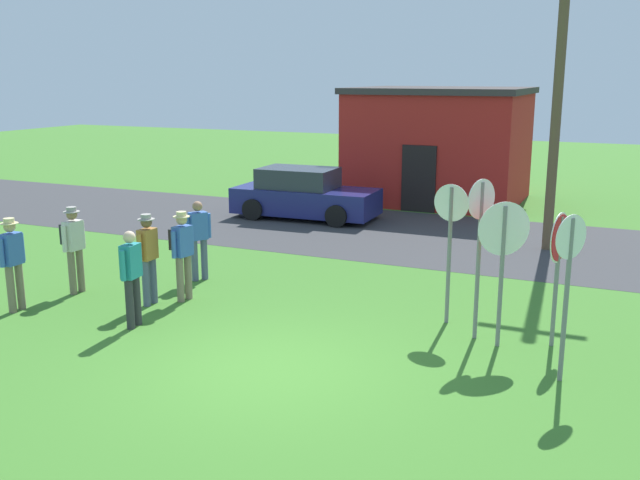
# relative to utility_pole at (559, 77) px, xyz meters

# --- Properties ---
(ground_plane) EXTENTS (80.00, 80.00, 0.00)m
(ground_plane) POSITION_rel_utility_pole_xyz_m (-2.77, -9.40, -4.19)
(ground_plane) COLOR #3D7528
(street_asphalt) EXTENTS (60.00, 6.40, 0.01)m
(street_asphalt) POSITION_rel_utility_pole_xyz_m (-2.77, 0.13, -4.18)
(street_asphalt) COLOR #38383A
(street_asphalt) RESTS_ON ground
(building_background) EXTENTS (5.68, 4.91, 3.82)m
(building_background) POSITION_rel_utility_pole_xyz_m (-4.37, 5.88, -2.27)
(building_background) COLOR #B2231E
(building_background) RESTS_ON ground
(utility_pole) EXTENTS (1.80, 0.24, 8.02)m
(utility_pole) POSITION_rel_utility_pole_xyz_m (0.00, 0.00, 0.00)
(utility_pole) COLOR brown
(utility_pole) RESTS_ON ground
(parked_car_on_street) EXTENTS (4.36, 2.14, 1.51)m
(parked_car_on_street) POSITION_rel_utility_pole_xyz_m (-7.24, 1.15, -3.50)
(parked_car_on_street) COLOR navy
(parked_car_on_street) RESTS_ON ground
(stop_sign_rear_left) EXTENTS (0.71, 0.49, 2.35)m
(stop_sign_rear_left) POSITION_rel_utility_pole_xyz_m (0.11, -7.09, -2.57)
(stop_sign_rear_left) COLOR slate
(stop_sign_rear_left) RESTS_ON ground
(stop_sign_leaning_right) EXTENTS (0.20, 0.78, 2.18)m
(stop_sign_leaning_right) POSITION_rel_utility_pole_xyz_m (0.91, -6.72, -2.70)
(stop_sign_leaning_right) COLOR slate
(stop_sign_leaning_right) RESTS_ON ground
(stop_sign_nearest) EXTENTS (0.63, 0.15, 2.45)m
(stop_sign_nearest) POSITION_rel_utility_pole_xyz_m (-0.91, -6.32, -2.56)
(stop_sign_nearest) COLOR slate
(stop_sign_nearest) RESTS_ON ground
(stop_sign_leaning_left) EXTENTS (0.35, 0.53, 2.41)m
(stop_sign_leaning_left) POSITION_rel_utility_pole_xyz_m (1.18, -8.06, -2.59)
(stop_sign_leaning_left) COLOR slate
(stop_sign_leaning_left) RESTS_ON ground
(stop_sign_far_back) EXTENTS (0.31, 0.58, 2.65)m
(stop_sign_far_back) POSITION_rel_utility_pole_xyz_m (-0.30, -6.89, -2.43)
(stop_sign_far_back) COLOR slate
(stop_sign_far_back) RESTS_ON ground
(person_holding_notes) EXTENTS (0.32, 0.57, 1.74)m
(person_holding_notes) POSITION_rel_utility_pole_xyz_m (-6.29, -7.63, -3.20)
(person_holding_notes) COLOR #4C5670
(person_holding_notes) RESTS_ON ground
(person_with_sunhat) EXTENTS (0.40, 0.57, 1.74)m
(person_with_sunhat) POSITION_rel_utility_pole_xyz_m (-8.10, -7.62, -3.18)
(person_with_sunhat) COLOR #7A6B56
(person_with_sunhat) RESTS_ON ground
(person_in_teal) EXTENTS (0.41, 0.57, 1.74)m
(person_in_teal) POSITION_rel_utility_pole_xyz_m (-5.86, -7.14, -3.18)
(person_in_teal) COLOR #7A6B56
(person_in_teal) RESTS_ON ground
(person_in_dark_shirt) EXTENTS (0.26, 0.57, 1.69)m
(person_in_dark_shirt) POSITION_rel_utility_pole_xyz_m (-5.78, -8.75, -3.24)
(person_in_dark_shirt) COLOR #2D2D33
(person_in_dark_shirt) RESTS_ON ground
(person_on_left) EXTENTS (0.38, 0.49, 1.69)m
(person_on_left) POSITION_rel_utility_pole_xyz_m (-6.35, -5.85, -3.24)
(person_on_left) COLOR #4C5670
(person_on_left) RESTS_ON ground
(person_near_signs) EXTENTS (0.31, 0.57, 1.74)m
(person_near_signs) POSITION_rel_utility_pole_xyz_m (-8.30, -8.94, -3.20)
(person_near_signs) COLOR #7A6B56
(person_near_signs) RESTS_ON ground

